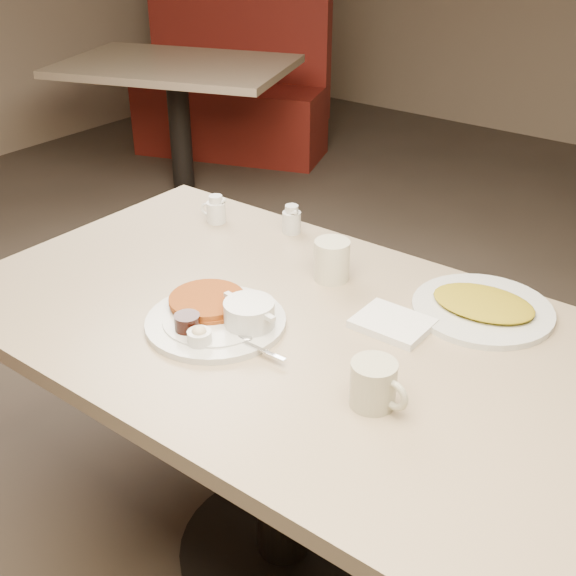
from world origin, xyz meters
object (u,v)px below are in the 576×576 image
Objects in this scene: diner_table at (283,381)px; hash_plate at (483,307)px; main_plate at (221,316)px; coffee_mug_near at (375,384)px; coffee_mug_far at (331,260)px; booth_back_left at (228,93)px; creamer_right at (292,220)px; creamer_left at (216,210)px.

hash_plate reaches higher than diner_table.
main_plate is 0.41m from coffee_mug_near.
booth_back_left is at bearing 136.43° from coffee_mug_far.
coffee_mug_far is 0.28m from creamer_right.
main_plate is 4.88× the size of creamer_right.
coffee_mug_near reaches higher than diner_table.
booth_back_left is (-2.64, 2.09, -0.35)m from hash_plate.
diner_table is 4.34× the size of hash_plate.
booth_back_left is (-1.83, 2.09, -0.38)m from creamer_left.
coffee_mug_near is (0.41, -0.03, 0.02)m from main_plate.
coffee_mug_far is at bearing -32.91° from creamer_right.
creamer_right is at bearing 109.32° from main_plate.
hash_plate is 0.20× the size of booth_back_left.
coffee_mug_far is at bearing -9.79° from creamer_left.
coffee_mug_near reaches higher than hash_plate.
coffee_mug_near is 3.66m from booth_back_left.
coffee_mug_near is at bearing -43.93° from booth_back_left.
coffee_mug_far reaches higher than creamer_left.
creamer_right is (-0.24, 0.15, -0.01)m from coffee_mug_far.
creamer_right is at bearing 124.73° from diner_table.
booth_back_left is (-2.62, 2.52, -0.39)m from coffee_mug_near.
hash_plate is at bearing -38.39° from booth_back_left.
diner_table is 3.84× the size of main_plate.
creamer_right is 0.60m from hash_plate.
booth_back_left is (-2.30, 2.39, -0.17)m from diner_table.
main_plate reaches higher than hash_plate.
coffee_mug_far is at bearing 96.17° from diner_table.
creamer_left is 1.00× the size of creamer_right.
coffee_mug_near is 0.90m from creamer_left.
diner_table is at bearing 46.78° from main_plate.
diner_table is 0.49m from hash_plate.
creamer_left is (-0.45, 0.08, -0.01)m from coffee_mug_far.
coffee_mug_near is at bearing -46.19° from coffee_mug_far.
creamer_left reaches higher than diner_table.
creamer_left reaches higher than main_plate.
hash_plate is at bearing 42.46° from main_plate.
diner_table is at bearing -46.07° from booth_back_left.
hash_plate is at bearing 87.12° from coffee_mug_near.
creamer_right is (-0.58, 0.51, -0.01)m from coffee_mug_near.
coffee_mug_near is 0.07× the size of booth_back_left.
coffee_mug_far is 0.37m from hash_plate.
booth_back_left is (-2.21, 2.49, -0.36)m from main_plate.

